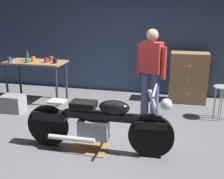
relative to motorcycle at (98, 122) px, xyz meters
The scene contains 16 objects.
ground_plane 0.54m from the motorcycle, 99.30° to the left, with size 12.00×12.00×0.00m, color slate.
back_wall 3.28m from the motorcycle, 90.88° to the left, with size 8.00×0.12×3.10m, color #384C70.
workbench 2.73m from the motorcycle, 136.71° to the left, with size 1.30×0.64×0.90m.
motorcycle is the anchor object (origin of this frame).
person_standing 1.65m from the motorcycle, 68.48° to the left, with size 0.55×0.32×1.67m.
shop_stool 2.53m from the motorcycle, 41.82° to the left, with size 0.32×0.32×0.64m.
wooden_dresser 2.90m from the motorcycle, 63.34° to the left, with size 0.80×0.47×1.10m.
drip_tray 0.47m from the motorcycle, behind, with size 0.56×0.40×0.01m, color olive.
storage_bin 2.41m from the motorcycle, 152.43° to the left, with size 0.44×0.32×0.34m, color gray.
mug_brown_stoneware 2.60m from the motorcycle, 129.96° to the left, with size 0.11×0.08×0.11m.
mug_orange_travel 2.76m from the motorcycle, 137.54° to the left, with size 0.12×0.09×0.10m.
mug_red_diner 2.52m from the motorcycle, 132.98° to the left, with size 0.12×0.09×0.10m.
mug_blue_enamel 2.98m from the motorcycle, 146.38° to the left, with size 0.11×0.07×0.11m.
mug_green_speckled 2.68m from the motorcycle, 141.01° to the left, with size 0.11×0.07×0.10m.
mug_black_matte 2.34m from the motorcycle, 129.82° to the left, with size 0.12×0.08×0.10m.
bottle 2.93m from the motorcycle, 139.07° to the left, with size 0.06×0.06×0.24m.
Camera 1 is at (1.09, -3.75, 2.03)m, focal length 43.81 mm.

